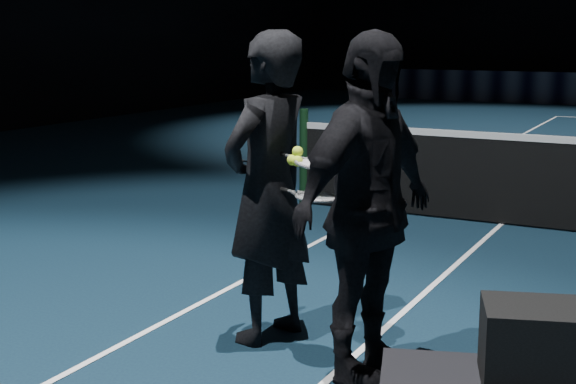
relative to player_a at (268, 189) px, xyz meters
The scene contains 6 objects.
net_post_left 4.24m from the player_a, 113.33° to the left, with size 0.10×0.10×1.10m, color black.
player_a is the anchor object (origin of this frame).
player_b 0.85m from the player_a, 21.68° to the right, with size 1.15×0.48×1.96m, color black.
racket_lower 0.45m from the player_a, 21.68° to the right, with size 0.68×0.22×0.03m, color black, non-canonical shape.
racket_upper 0.45m from the player_a, 15.97° to the right, with size 0.68×0.22×0.03m, color black, non-canonical shape.
tennis_balls 0.34m from the player_a, 20.56° to the right, with size 0.12×0.10×0.12m, color #C8E02F, non-canonical shape.
Camera 1 is at (-2.35, -8.18, 1.93)m, focal length 50.00 mm.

